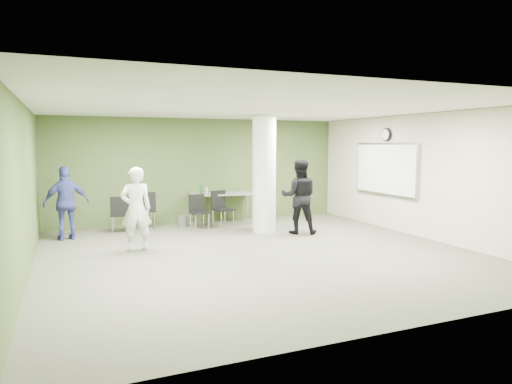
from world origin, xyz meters
name	(u,v)px	position (x,y,z in m)	size (l,w,h in m)	color
floor	(258,254)	(0.00, 0.00, 0.00)	(8.00, 8.00, 0.00)	#505140
ceiling	(258,107)	(0.00, 0.00, 2.80)	(8.00, 8.00, 0.00)	white
wall_back	(201,171)	(0.00, 4.00, 1.40)	(8.00, 0.02, 2.80)	#495F2C
wall_left	(24,190)	(-4.00, 0.00, 1.40)	(0.02, 8.00, 2.80)	#495F2C
wall_right_cream	(422,176)	(4.00, 0.00, 1.40)	(0.02, 8.00, 2.80)	beige
column	(264,174)	(1.00, 2.00, 1.40)	(0.56, 0.56, 2.80)	silver
whiteboard	(385,169)	(3.92, 1.20, 1.50)	(0.05, 2.30, 1.30)	silver
wall_clock	(386,135)	(3.92, 1.20, 2.35)	(0.06, 0.32, 0.32)	black
folding_table	(222,195)	(0.44, 3.55, 0.77)	(1.79, 0.94, 1.07)	gray
wastebasket	(182,221)	(-0.68, 3.40, 0.15)	(0.26, 0.26, 0.29)	#4C4C4C
chair_back_left	(120,212)	(-2.23, 3.15, 0.52)	(0.52, 0.52, 0.89)	black
chair_back_right	(146,208)	(-1.60, 3.40, 0.55)	(0.49, 0.49, 0.94)	black
chair_table_left	(198,209)	(-0.36, 3.00, 0.50)	(0.47, 0.47, 0.86)	black
chair_table_right	(221,206)	(0.27, 3.11, 0.54)	(0.57, 0.57, 0.92)	black
woman_white	(136,209)	(-2.13, 1.21, 0.83)	(0.61, 0.40, 1.67)	white
man_black	(299,196)	(1.68, 1.49, 0.88)	(0.86, 0.67, 1.77)	black
man_blue	(67,203)	(-3.40, 2.84, 0.82)	(0.96, 0.40, 1.64)	#39418D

